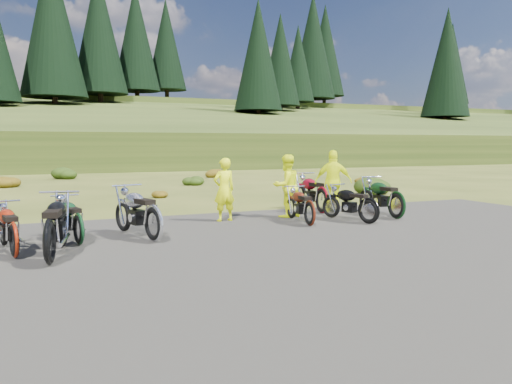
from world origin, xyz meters
name	(u,v)px	position (x,y,z in m)	size (l,w,h in m)	color
ground	(261,237)	(0.00, 0.00, 0.00)	(300.00, 300.00, 0.00)	#3A4216
gravel_pad	(303,255)	(0.00, -2.00, 0.00)	(20.00, 12.00, 0.04)	black
hill_slope	(87,163)	(0.00, 50.00, 0.00)	(300.00, 46.00, 3.00)	#283A13
hill_plateau	(66,153)	(0.00, 110.00, 0.00)	(300.00, 90.00, 9.17)	#283A13
conifer_22	(52,22)	(-3.00, 56.00, 16.77)	(7.92, 7.92, 20.00)	black
conifer_23	(99,31)	(3.00, 62.00, 17.47)	(7.48, 7.48, 19.00)	black
conifer_24	(136,38)	(9.00, 68.00, 18.16)	(7.04, 7.04, 18.00)	black
conifer_25	(166,45)	(15.00, 74.00, 18.66)	(6.60, 6.60, 17.00)	black
conifer_26	(258,55)	(21.00, 49.00, 13.37)	(6.16, 6.16, 16.00)	black
conifer_27	(280,60)	(27.00, 55.00, 14.06)	(5.72, 5.72, 15.00)	black
conifer_28	(298,64)	(33.00, 61.00, 14.76)	(5.28, 5.28, 14.00)	black
conifer_29	(313,46)	(39.00, 67.00, 18.97)	(7.92, 7.92, 20.00)	black
conifer_30	(325,51)	(45.00, 73.00, 19.66)	(7.48, 7.48, 19.00)	black
conifer_31	(447,62)	(51.00, 48.00, 14.18)	(7.04, 7.04, 18.00)	black
conifer_32	(448,66)	(57.00, 54.00, 14.87)	(6.60, 6.60, 17.00)	black
conifer_33	(449,69)	(63.00, 60.00, 15.56)	(6.16, 6.16, 16.00)	black
conifer_34	(450,71)	(69.00, 66.00, 16.26)	(5.72, 5.72, 15.00)	black
conifer_35	(451,73)	(75.00, 72.00, 16.95)	(5.28, 5.28, 14.00)	black
conifer_36	(452,64)	(81.00, 78.00, 20.16)	(7.92, 7.92, 20.00)	black
shrub_2	(6,180)	(-6.20, 16.60, 0.38)	(1.30, 1.30, 0.77)	brown
shrub_3	(66,171)	(-3.30, 21.90, 0.46)	(1.56, 1.56, 0.92)	#1E380E
shrub_4	(158,192)	(-0.40, 9.20, 0.23)	(0.77, 0.77, 0.45)	brown
shrub_5	(193,179)	(2.50, 14.50, 0.31)	(1.03, 1.03, 0.61)	#1E380E
shrub_6	(214,171)	(5.40, 19.80, 0.38)	(1.30, 1.30, 0.77)	brown
shrub_7	(374,183)	(8.30, 7.10, 0.46)	(1.56, 1.56, 0.92)	#1E380E
shrub_8	(358,179)	(11.20, 12.40, 0.23)	(0.77, 0.77, 0.45)	brown
motorcycle_0	(50,266)	(-4.45, -1.09, 0.00)	(2.28, 0.76, 1.20)	black
motorcycle_1	(15,260)	(-5.04, -0.27, 0.00)	(1.89, 0.63, 0.99)	maroon
motorcycle_2	(79,246)	(-3.88, 0.53, 0.00)	(1.87, 0.62, 0.98)	black
motorcycle_3	(154,243)	(-2.38, 0.26, 0.00)	(2.25, 0.75, 1.18)	silver
motorcycle_4	(310,227)	(1.71, 0.79, 0.00)	(1.85, 0.62, 0.97)	#511B0D
motorcycle_5	(368,225)	(3.29, 0.47, 0.00)	(1.92, 0.64, 1.01)	black
motorcycle_6	(322,214)	(3.18, 2.67, 0.00)	(2.27, 0.76, 1.19)	maroon
motorcycle_7	(396,220)	(4.51, 0.88, 0.00)	(2.19, 0.73, 1.15)	black
person_middle	(224,191)	(-0.03, 2.40, 0.86)	(0.62, 0.41, 1.71)	#E3F30C
person_right_a	(286,187)	(1.86, 2.43, 0.89)	(0.87, 0.68, 1.79)	#E3F30C
person_right_b	(333,183)	(3.54, 2.63, 0.95)	(1.11, 0.46, 1.90)	#E3F30C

